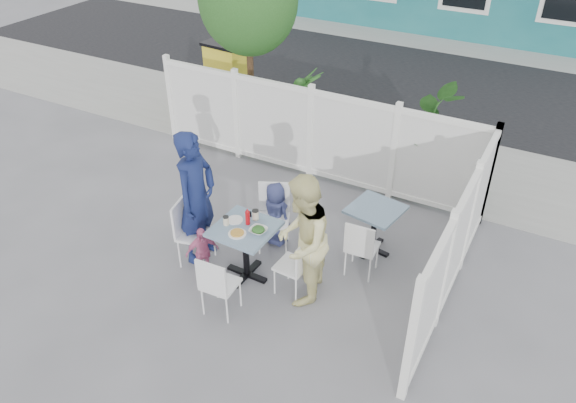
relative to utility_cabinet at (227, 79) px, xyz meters
The scene contains 28 objects.
ground 4.83m from the utility_cabinet, 56.78° to the right, with size 80.00×80.00×0.00m, color slate.
near_sidewalk 2.72m from the utility_cabinet, ahead, with size 24.00×2.60×0.01m, color gray.
street 4.43m from the utility_cabinet, 53.18° to the left, with size 24.00×5.00×0.01m, color black.
far_sidewalk 7.14m from the utility_cabinet, 68.35° to the left, with size 24.00×1.60×0.01m, color gray.
fence_back 3.16m from the utility_cabinet, 30.47° to the right, with size 5.86×0.08×1.60m.
fence_right 6.57m from the utility_cabinet, 31.17° to the right, with size 0.08×3.66×1.60m.
utility_cabinet is the anchor object (origin of this frame).
potted_shrub_a 2.40m from the utility_cabinet, 22.01° to the right, with size 0.89×0.89×1.58m, color #1F4E1A.
potted_shrub_b 4.44m from the utility_cabinet, 13.01° to the right, with size 1.48×1.28×1.65m, color #1F4E1A.
main_table 5.35m from the utility_cabinet, 54.07° to the right, with size 0.78×0.78×0.80m.
spare_table 5.35m from the utility_cabinet, 34.17° to the right, with size 0.79×0.79×0.72m.
chair_left 4.98m from the utility_cabinet, 62.51° to the right, with size 0.50×0.52×0.97m.
chair_right 5.81m from the utility_cabinet, 47.92° to the right, with size 0.40×0.42×0.87m.
chair_back 4.71m from the utility_cabinet, 48.64° to the right, with size 0.58×0.57×0.97m.
chair_near 6.04m from the utility_cabinet, 57.80° to the right, with size 0.42×0.41×0.89m.
chair_spare 5.74m from the utility_cabinet, 38.92° to the right, with size 0.42×0.41×0.88m.
man 4.86m from the utility_cabinet, 61.14° to the right, with size 0.70×0.46×1.93m, color #151F4F.
woman 5.86m from the utility_cabinet, 47.51° to the right, with size 0.86×0.67×1.77m, color gold.
boy 4.69m from the utility_cabinet, 48.24° to the right, with size 0.48×0.31×0.99m, color navy.
toddler 5.30m from the utility_cabinet, 60.28° to the right, with size 0.45×0.19×0.77m, color pink.
plate_main 5.48m from the utility_cabinet, 55.12° to the right, with size 0.23×0.23×0.01m, color white.
plate_side 5.18m from the utility_cabinet, 55.32° to the right, with size 0.21×0.21×0.01m, color white.
salad_bowl 5.47m from the utility_cabinet, 52.33° to the right, with size 0.22×0.22×0.05m, color white.
coffee_cup_a 5.26m from the utility_cabinet, 56.57° to the right, with size 0.08×0.08×0.11m, color beige.
coffee_cup_b 5.19m from the utility_cabinet, 52.36° to the right, with size 0.08×0.08×0.13m, color beige.
ketchup_bottle 5.28m from the utility_cabinet, 53.54° to the right, with size 0.06×0.06×0.19m, color #B30910.
salt_shaker 5.10m from the utility_cabinet, 53.50° to the right, with size 0.03×0.03×0.06m, color white.
pepper_shaker 5.12m from the utility_cabinet, 53.03° to the right, with size 0.03×0.03×0.08m, color black.
Camera 1 is at (3.75, -5.14, 5.07)m, focal length 35.00 mm.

